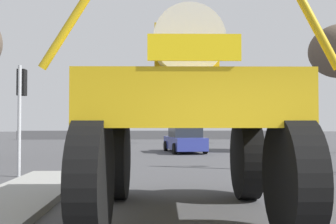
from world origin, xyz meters
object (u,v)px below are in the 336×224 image
(traffic_signal_far_left, at_px, (174,111))
(traffic_signal_far_right, at_px, (246,114))
(sedan_ahead, at_px, (185,140))
(traffic_signal_near_left, at_px, (21,96))
(oversize_sprayer, at_px, (186,113))

(traffic_signal_far_left, height_order, traffic_signal_far_right, traffic_signal_far_left)
(traffic_signal_far_left, bearing_deg, sedan_ahead, -89.75)
(traffic_signal_far_left, xyz_separation_m, traffic_signal_far_right, (5.95, 0.01, -0.26))
(traffic_signal_far_right, bearing_deg, traffic_signal_far_left, -179.95)
(traffic_signal_near_left, distance_m, traffic_signal_far_left, 20.68)
(traffic_signal_near_left, bearing_deg, traffic_signal_far_right, 58.92)
(oversize_sprayer, distance_m, traffic_signal_near_left, 7.37)
(sedan_ahead, relative_size, traffic_signal_far_right, 1.28)
(traffic_signal_far_right, bearing_deg, sedan_ahead, -121.21)
(oversize_sprayer, height_order, sedan_ahead, oversize_sprayer)
(sedan_ahead, height_order, traffic_signal_far_left, traffic_signal_far_left)
(oversize_sprayer, relative_size, traffic_signal_near_left, 1.45)
(oversize_sprayer, height_order, traffic_signal_near_left, oversize_sprayer)
(traffic_signal_near_left, height_order, traffic_signal_far_right, traffic_signal_near_left)
(oversize_sprayer, xyz_separation_m, traffic_signal_far_right, (7.17, 25.39, 0.59))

